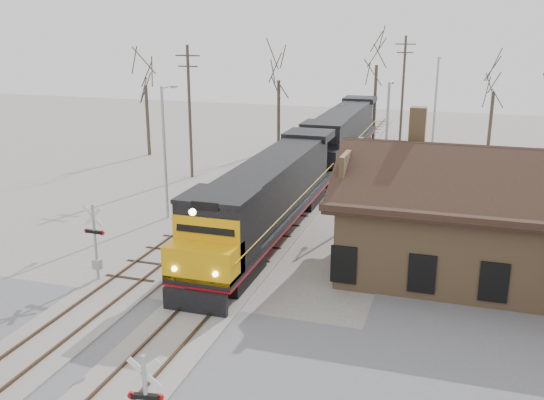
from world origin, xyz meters
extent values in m
plane|color=#A6A095|center=(0.00, 0.00, 0.00)|extent=(140.00, 140.00, 0.00)
cube|color=slate|center=(0.00, 0.00, 0.01)|extent=(60.00, 9.00, 0.03)
cube|color=#A6A095|center=(0.00, 15.00, 0.06)|extent=(3.40, 90.00, 0.12)
cube|color=#473323|center=(-0.72, 15.00, 0.17)|extent=(0.08, 90.00, 0.14)
cube|color=#473323|center=(0.72, 15.00, 0.17)|extent=(0.08, 90.00, 0.14)
cube|color=#A6A095|center=(-4.50, 15.00, 0.06)|extent=(3.40, 90.00, 0.12)
cube|color=#473323|center=(-5.22, 15.00, 0.17)|extent=(0.08, 90.00, 0.14)
cube|color=#473323|center=(-3.78, 15.00, 0.17)|extent=(0.08, 90.00, 0.14)
cube|color=#95714D|center=(12.00, 12.00, 2.00)|extent=(14.00, 8.00, 4.00)
cube|color=black|center=(12.00, 12.00, 4.10)|extent=(15.20, 9.20, 0.30)
cube|color=black|center=(12.00, 9.70, 5.10)|extent=(15.00, 4.71, 2.66)
cube|color=black|center=(12.00, 14.30, 5.10)|extent=(15.00, 4.71, 2.66)
cube|color=#95714D|center=(8.00, 13.50, 6.80)|extent=(0.80, 0.80, 2.20)
cube|color=black|center=(0.00, 7.42, 0.57)|extent=(2.59, 4.15, 1.04)
cube|color=black|center=(0.00, 20.90, 0.57)|extent=(2.59, 4.15, 1.04)
cube|color=black|center=(0.00, 14.16, 1.40)|extent=(3.11, 20.73, 0.36)
cube|color=maroon|center=(0.00, 14.16, 1.17)|extent=(3.13, 20.73, 0.12)
cube|color=black|center=(0.00, 15.46, 3.01)|extent=(2.69, 15.03, 2.90)
cube|color=black|center=(0.00, 6.49, 3.01)|extent=(3.11, 2.90, 2.90)
cube|color=#E3A20B|center=(0.00, 4.73, 2.12)|extent=(3.11, 1.87, 1.45)
cube|color=black|center=(0.00, 3.70, 0.57)|extent=(2.90, 0.25, 1.04)
cylinder|color=#FFF2CC|center=(0.00, 3.78, 4.56)|extent=(0.29, 0.10, 0.29)
cube|color=black|center=(0.00, 28.65, 0.57)|extent=(2.59, 4.15, 1.04)
cube|color=black|center=(0.00, 42.12, 0.57)|extent=(2.59, 4.15, 1.04)
cube|color=black|center=(0.00, 35.39, 1.40)|extent=(3.11, 20.73, 0.36)
cube|color=maroon|center=(0.00, 35.39, 1.17)|extent=(3.13, 20.73, 0.12)
cube|color=black|center=(0.00, 36.68, 3.01)|extent=(2.69, 15.03, 2.90)
cube|color=black|center=(0.00, 27.72, 3.01)|extent=(3.11, 2.90, 2.90)
cube|color=black|center=(0.00, 25.96, 2.12)|extent=(3.11, 1.87, 1.45)
cube|color=black|center=(0.00, 24.92, 0.57)|extent=(2.90, 0.25, 1.04)
cube|color=silver|center=(2.65, -5.15, 3.01)|extent=(0.92, 0.21, 0.93)
cube|color=silver|center=(2.65, -5.15, 3.01)|extent=(0.92, 0.21, 0.93)
cube|color=black|center=(2.65, -5.15, 2.30)|extent=(0.81, 0.29, 0.13)
cylinder|color=#B20C0C|center=(2.25, -5.22, 2.30)|extent=(0.22, 0.12, 0.21)
cylinder|color=#B20C0C|center=(3.04, -5.07, 2.30)|extent=(0.22, 0.12, 0.21)
cylinder|color=#A5A8AD|center=(-5.92, 5.51, 1.93)|extent=(0.13, 0.13, 3.85)
cube|color=silver|center=(-5.92, 5.51, 3.27)|extent=(1.01, 0.08, 1.01)
cube|color=silver|center=(-5.92, 5.51, 3.27)|extent=(1.01, 0.08, 1.01)
cube|color=black|center=(-5.92, 5.51, 2.50)|extent=(0.87, 0.19, 0.14)
cylinder|color=#B20C0C|center=(-5.48, 5.49, 2.50)|extent=(0.23, 0.09, 0.23)
cylinder|color=#B20C0C|center=(-6.35, 5.53, 2.50)|extent=(0.23, 0.09, 0.23)
cube|color=#A5A8AD|center=(-5.92, 5.51, 0.87)|extent=(0.39, 0.29, 0.48)
cylinder|color=#A5A8AD|center=(-7.26, 15.44, 4.14)|extent=(0.18, 0.18, 8.27)
cylinder|color=#A5A8AD|center=(-7.26, 16.34, 8.17)|extent=(0.12, 1.80, 0.12)
cube|color=#A5A8AD|center=(-7.26, 17.14, 8.07)|extent=(0.25, 0.50, 0.12)
cylinder|color=#A5A8AD|center=(5.50, 21.90, 4.16)|extent=(0.18, 0.18, 8.31)
cylinder|color=#A5A8AD|center=(5.50, 22.80, 8.21)|extent=(0.12, 1.80, 0.12)
cube|color=#A5A8AD|center=(5.50, 23.60, 8.11)|extent=(0.25, 0.50, 0.12)
cylinder|color=#A5A8AD|center=(7.78, 36.73, 4.60)|extent=(0.18, 0.18, 9.19)
cylinder|color=#A5A8AD|center=(7.78, 37.63, 9.09)|extent=(0.12, 1.80, 0.12)
cube|color=#A5A8AD|center=(7.78, 38.43, 8.99)|extent=(0.25, 0.50, 0.12)
cylinder|color=#382D23|center=(-10.27, 25.62, 5.16)|extent=(0.24, 0.24, 10.32)
cube|color=#382D23|center=(-10.27, 25.62, 9.52)|extent=(2.00, 0.10, 0.10)
cube|color=#382D23|center=(-10.27, 25.62, 8.72)|extent=(1.60, 0.10, 0.10)
cylinder|color=#382D23|center=(4.26, 43.99, 5.37)|extent=(0.24, 0.24, 10.74)
cube|color=#382D23|center=(4.26, 43.99, 9.94)|extent=(2.00, 0.10, 0.10)
cube|color=#382D23|center=(4.26, 43.99, 9.14)|extent=(1.60, 0.10, 0.10)
cylinder|color=#382D23|center=(-17.69, 32.21, 3.23)|extent=(0.32, 0.32, 6.47)
cylinder|color=#382D23|center=(-6.91, 38.48, 3.33)|extent=(0.32, 0.32, 6.66)
cylinder|color=#382D23|center=(1.26, 46.09, 3.88)|extent=(0.32, 0.32, 7.76)
cylinder|color=#382D23|center=(12.70, 43.38, 2.85)|extent=(0.32, 0.32, 5.71)
camera|label=1|loc=(10.13, -17.56, 11.94)|focal=40.00mm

